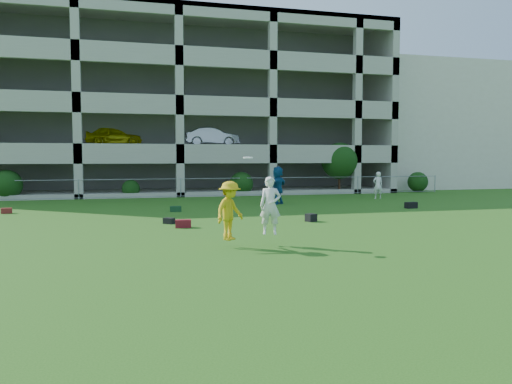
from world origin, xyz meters
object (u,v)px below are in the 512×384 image
object	(u,v)px
stucco_building	(425,129)
parking_garage	(168,112)
frisbee_contest	(241,209)
bystander_e	(378,185)
bystander_d	(278,185)
crate_d	(311,218)

from	to	relation	value
stucco_building	parking_garage	world-z (taller)	parking_garage
parking_garage	frisbee_contest	bearing A→B (deg)	-90.46
frisbee_contest	parking_garage	xyz separation A→B (m)	(0.21, 26.40, 4.96)
stucco_building	bystander_e	xyz separation A→B (m)	(-11.67, -13.04, -4.19)
stucco_building	frisbee_contest	distance (m)	35.60
stucco_building	bystander_d	xyz separation A→B (m)	(-18.50, -14.81, -4.00)
frisbee_contest	stucco_building	bearing A→B (deg)	48.99
crate_d	bystander_d	bearing A→B (deg)	83.17
frisbee_contest	crate_d	bearing A→B (deg)	50.51
stucco_building	crate_d	size ratio (longest dim) A/B	45.71
parking_garage	stucco_building	bearing A→B (deg)	0.75
bystander_d	frisbee_contest	world-z (taller)	frisbee_contest
bystander_e	bystander_d	bearing A→B (deg)	22.63
bystander_d	parking_garage	distance (m)	16.00
bystander_d	bystander_e	bearing A→B (deg)	154.06
frisbee_contest	parking_garage	world-z (taller)	parking_garage
stucco_building	crate_d	xyz separation A→B (m)	(-19.36, -22.03, -4.85)
stucco_building	parking_garage	distance (m)	23.03
frisbee_contest	parking_garage	bearing A→B (deg)	89.54
bystander_e	frisbee_contest	xyz separation A→B (m)	(-11.54, -13.67, 0.25)
crate_d	frisbee_contest	size ratio (longest dim) A/B	0.15
bystander_e	crate_d	xyz separation A→B (m)	(-7.69, -8.99, -0.66)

